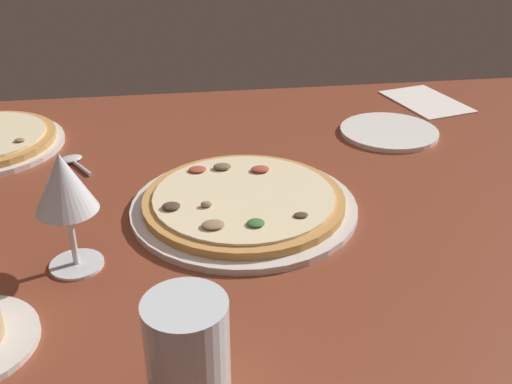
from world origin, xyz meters
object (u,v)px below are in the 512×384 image
(wine_glass_far, at_px, (64,187))
(side_plate, at_px, (389,132))
(water_glass, at_px, (188,362))
(pizza_main, at_px, (244,204))
(paper_menu, at_px, (426,102))
(spoon, at_px, (73,161))

(wine_glass_far, xyz_separation_m, side_plate, (-0.54, -0.36, -0.11))
(water_glass, distance_m, side_plate, 0.73)
(pizza_main, relative_size, side_plate, 1.80)
(pizza_main, relative_size, water_glass, 2.84)
(pizza_main, distance_m, water_glass, 0.37)
(side_plate, bearing_deg, paper_menu, -131.20)
(pizza_main, bearing_deg, wine_glass_far, 25.11)
(pizza_main, xyz_separation_m, side_plate, (-0.31, -0.26, -0.01))
(pizza_main, distance_m, spoon, 0.34)
(pizza_main, bearing_deg, paper_menu, -137.35)
(pizza_main, height_order, paper_menu, pizza_main)
(spoon, bearing_deg, water_glass, 107.37)
(water_glass, height_order, side_plate, water_glass)
(side_plate, relative_size, paper_menu, 0.98)
(water_glass, distance_m, spoon, 0.59)
(wine_glass_far, bearing_deg, spoon, -82.44)
(side_plate, height_order, paper_menu, side_plate)
(wine_glass_far, relative_size, side_plate, 0.85)
(spoon, bearing_deg, wine_glass_far, 97.56)
(pizza_main, height_order, side_plate, pizza_main)
(wine_glass_far, bearing_deg, water_glass, 118.48)
(paper_menu, xyz_separation_m, spoon, (0.72, 0.21, 0.00))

